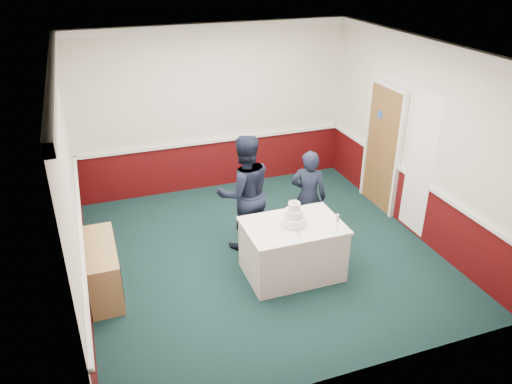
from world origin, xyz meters
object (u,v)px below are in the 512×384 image
object	(u,v)px
person_man	(244,193)
cake_knife	(297,232)
wedding_cake	(294,217)
champagne_flute	(337,219)
sideboard	(103,269)
person_woman	(308,197)
cake_table	(293,249)

from	to	relation	value
person_man	cake_knife	bearing A→B (deg)	107.75
wedding_cake	champagne_flute	xyz separation A→B (m)	(0.50, -0.28, 0.03)
sideboard	wedding_cake	distance (m)	2.60
sideboard	person_woman	world-z (taller)	person_woman
person_woman	cake_knife	bearing A→B (deg)	89.82
sideboard	champagne_flute	size ratio (longest dim) A/B	5.85
sideboard	cake_table	world-z (taller)	cake_table
person_man	person_woman	distance (m)	0.99
cake_table	champagne_flute	distance (m)	0.78
person_woman	cake_table	bearing A→B (deg)	85.00
person_woman	champagne_flute	bearing A→B (deg)	117.67
sideboard	cake_knife	distance (m)	2.60
cake_table	wedding_cake	distance (m)	0.50
cake_table	person_man	bearing A→B (deg)	113.05
sideboard	cake_knife	xyz separation A→B (m)	(2.47, -0.67, 0.44)
person_man	person_woman	bearing A→B (deg)	171.33
person_man	sideboard	bearing A→B (deg)	11.75
cake_knife	person_woman	bearing A→B (deg)	62.97
cake_knife	champagne_flute	bearing A→B (deg)	-3.52
cake_table	cake_knife	world-z (taller)	cake_knife
sideboard	person_man	distance (m)	2.23
person_man	cake_table	bearing A→B (deg)	112.94
sideboard	wedding_cake	size ratio (longest dim) A/B	3.30
sideboard	cake_knife	world-z (taller)	cake_knife
wedding_cake	person_man	bearing A→B (deg)	113.05
sideboard	person_man	xyz separation A→B (m)	(2.11, 0.44, 0.55)
champagne_flute	person_man	distance (m)	1.49
cake_knife	person_woman	distance (m)	1.15
champagne_flute	wedding_cake	bearing A→B (deg)	150.75
cake_table	wedding_cake	bearing A→B (deg)	90.00
champagne_flute	cake_table	bearing A→B (deg)	150.75
wedding_cake	person_woman	size ratio (longest dim) A/B	0.25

